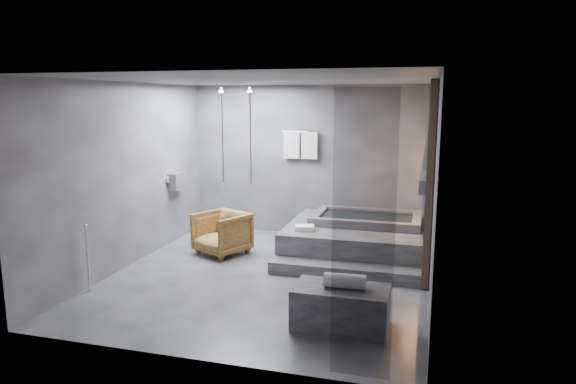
% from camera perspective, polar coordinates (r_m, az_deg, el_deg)
% --- Properties ---
extents(room, '(5.00, 5.04, 2.82)m').
position_cam_1_polar(room, '(7.30, 1.35, 3.88)').
color(room, '#303032').
rests_on(room, ground).
extents(tub_deck, '(2.20, 2.00, 0.50)m').
position_cam_1_polar(tub_deck, '(8.63, 7.54, -5.22)').
color(tub_deck, '#353538').
rests_on(tub_deck, ground).
extents(tub_step, '(2.20, 0.36, 0.18)m').
position_cam_1_polar(tub_step, '(7.56, 6.22, -8.72)').
color(tub_step, '#353538').
rests_on(tub_step, ground).
extents(concrete_bench, '(1.06, 0.59, 0.48)m').
position_cam_1_polar(concrete_bench, '(5.94, 5.89, -12.65)').
color(concrete_bench, '#2F2F31').
rests_on(concrete_bench, ground).
extents(driftwood_chair, '(1.01, 1.02, 0.70)m').
position_cam_1_polar(driftwood_chair, '(8.62, -7.36, -4.54)').
color(driftwood_chair, '#4D3113').
rests_on(driftwood_chair, ground).
extents(rolled_towel, '(0.47, 0.19, 0.17)m').
position_cam_1_polar(rolled_towel, '(5.80, 6.35, -9.81)').
color(rolled_towel, silver).
rests_on(rolled_towel, concrete_bench).
extents(deck_towel, '(0.34, 0.28, 0.08)m').
position_cam_1_polar(deck_towel, '(8.12, 1.85, -4.02)').
color(deck_towel, white).
rests_on(deck_towel, tub_deck).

